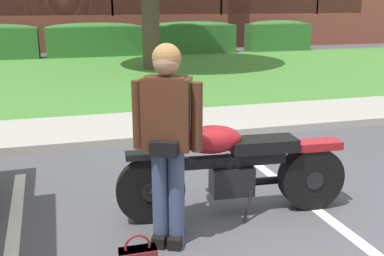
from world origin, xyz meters
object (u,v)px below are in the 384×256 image
Objects in this scene: rider_person at (167,133)px; hedge_center_right at (191,37)px; hedge_center_left at (95,39)px; hedge_right at (278,35)px; motorcycle at (242,166)px; brick_building at (103,2)px.

hedge_center_right is at bearing 73.90° from rider_person.
hedge_center_left is 1.34× the size of hedge_right.
motorcycle is 19.44m from brick_building.
motorcycle is 13.08m from hedge_center_left.
hedge_center_left is 7.24m from hedge_right.
motorcycle is 13.43m from hedge_center_right.
rider_person is 0.51× the size of hedge_center_right.
brick_building is (0.88, 6.32, 1.26)m from hedge_center_left.
motorcycle is 0.67× the size of hedge_center_right.
hedge_center_left is at bearing 180.00° from hedge_center_right.
rider_person is at bearing -156.04° from motorcycle.
brick_building is at bearing 86.72° from rider_person.
hedge_right is (6.70, 13.07, 0.16)m from motorcycle.
motorcycle reaches higher than hedge_center_left.
motorcycle is at bearing -117.13° from hedge_right.
rider_person is 13.43m from hedge_center_left.
hedge_center_left is 3.62m from hedge_center_right.
hedge_right is (7.50, 13.43, -0.34)m from rider_person.
brick_building is (0.33, 19.39, 1.43)m from motorcycle.
brick_building is at bearing 89.02° from motorcycle.
hedge_right is at bearing 62.87° from motorcycle.
rider_person is 0.68× the size of hedge_right.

